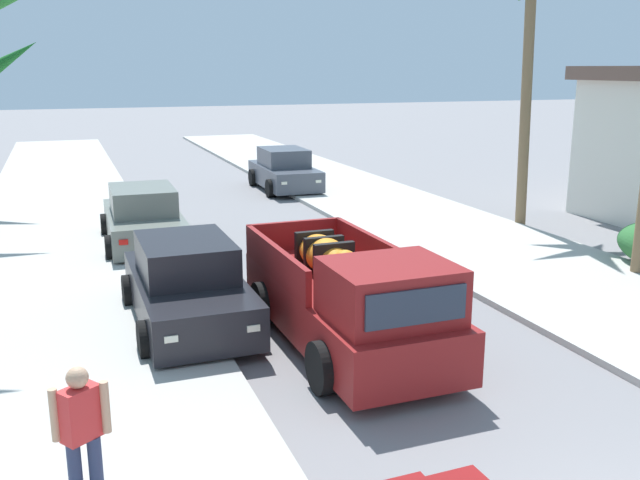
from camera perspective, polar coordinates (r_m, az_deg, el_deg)
name	(u,v)px	position (r m, az deg, el deg)	size (l,w,h in m)	color
sidewalk_left	(65,274)	(16.17, -20.09, -2.65)	(4.67, 60.00, 0.12)	#B2AFA8
sidewalk_right	(461,237)	(18.90, 11.45, 0.25)	(4.67, 60.00, 0.12)	#B2AFA8
curb_left	(110,270)	(16.19, -16.78, -2.40)	(0.16, 60.00, 0.10)	silver
curb_right	(430,240)	(18.43, 8.97, -0.02)	(0.16, 60.00, 0.10)	silver
pickup_truck	(349,300)	(11.21, 2.36, -4.92)	(2.26, 5.23, 1.80)	maroon
car_left_near	(144,219)	(18.22, -14.23, 1.70)	(2.09, 4.29, 1.54)	slate
car_right_near	(284,171)	(26.04, -2.94, 5.67)	(2.11, 4.30, 1.54)	#474C56
car_right_mid	(187,286)	(12.47, -10.78, -3.69)	(2.03, 4.26, 1.54)	black
pedestrian	(82,430)	(7.59, -18.88, -14.48)	(0.57, 0.39, 1.59)	navy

